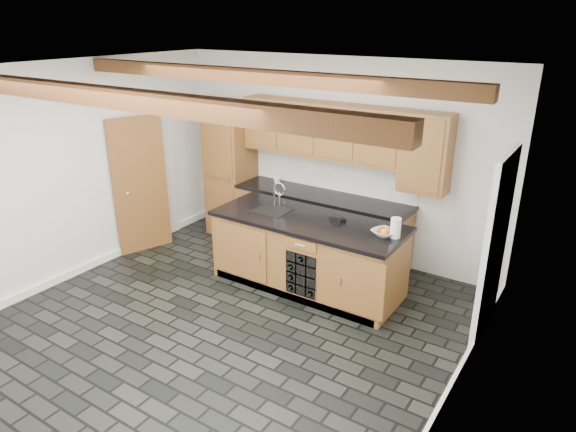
% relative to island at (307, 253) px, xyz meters
% --- Properties ---
extents(ground, '(5.00, 5.00, 0.00)m').
position_rel_island_xyz_m(ground, '(-0.31, -1.28, -0.46)').
color(ground, black).
rests_on(ground, ground).
extents(room_shell, '(5.01, 5.00, 5.00)m').
position_rel_island_xyz_m(room_shell, '(-0.39, -0.75, 1.06)').
color(room_shell, white).
rests_on(room_shell, ground).
extents(back_cabinetry, '(3.65, 0.62, 2.20)m').
position_rel_island_xyz_m(back_cabinetry, '(-0.68, 0.95, 0.51)').
color(back_cabinetry, brown).
rests_on(back_cabinetry, ground).
extents(island, '(2.48, 0.96, 0.93)m').
position_rel_island_xyz_m(island, '(0.00, 0.00, 0.00)').
color(island, brown).
rests_on(island, ground).
extents(faucet, '(0.45, 0.40, 0.34)m').
position_rel_island_xyz_m(faucet, '(-0.56, 0.05, 0.50)').
color(faucet, black).
rests_on(faucet, island).
extents(kitchen_scale, '(0.21, 0.16, 0.06)m').
position_rel_island_xyz_m(kitchen_scale, '(0.32, 0.18, 0.49)').
color(kitchen_scale, black).
rests_on(kitchen_scale, island).
extents(fruit_bowl, '(0.35, 0.35, 0.07)m').
position_rel_island_xyz_m(fruit_bowl, '(0.99, 0.05, 0.50)').
color(fruit_bowl, beige).
rests_on(fruit_bowl, island).
extents(fruit_cluster, '(0.16, 0.17, 0.07)m').
position_rel_island_xyz_m(fruit_cluster, '(0.99, 0.05, 0.53)').
color(fruit_cluster, '#C3421A').
rests_on(fruit_cluster, fruit_bowl).
extents(paper_towel, '(0.12, 0.12, 0.23)m').
position_rel_island_xyz_m(paper_towel, '(1.11, 0.07, 0.58)').
color(paper_towel, white).
rests_on(paper_towel, island).
extents(mug, '(0.12, 0.12, 0.10)m').
position_rel_island_xyz_m(mug, '(-1.15, 1.00, 0.51)').
color(mug, white).
rests_on(mug, back_cabinetry).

